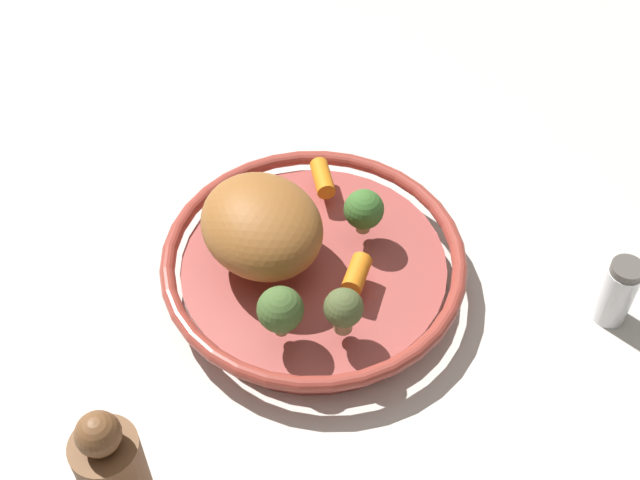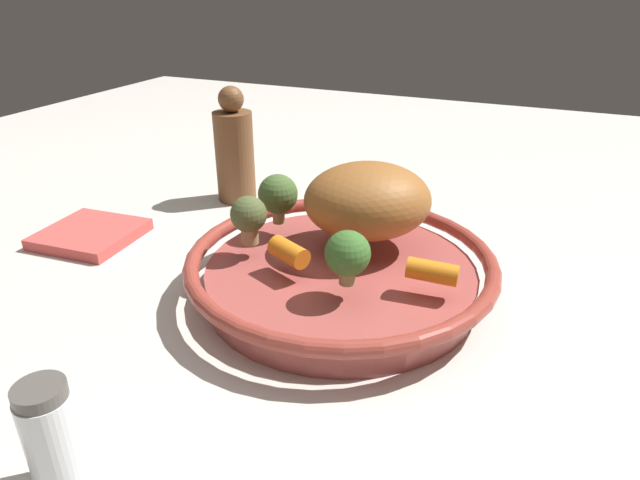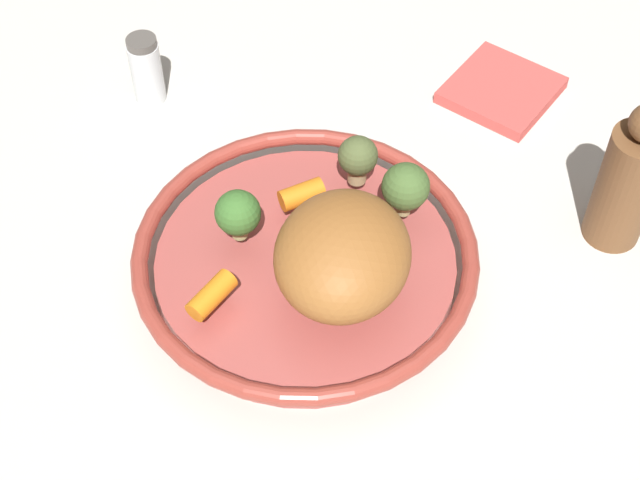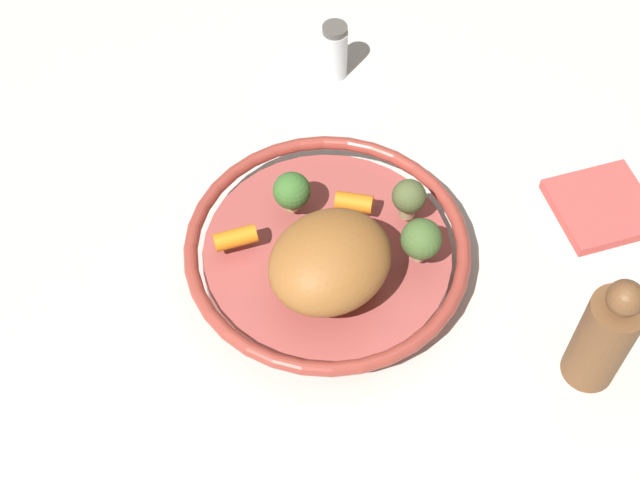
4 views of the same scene
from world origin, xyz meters
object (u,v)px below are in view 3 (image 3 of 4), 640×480
object	(u,v)px
broccoli_floret_edge	(406,187)
salt_shaker	(146,70)
serving_bowl	(305,263)
broccoli_floret_small	(238,213)
baby_carrot_right	(302,194)
dish_towel	(501,90)
roast_chicken_piece	(343,255)
baby_carrot_center	(212,295)
broccoli_floret_mid	(358,157)
pepper_mill	(628,182)

from	to	relation	value
broccoli_floret_edge	salt_shaker	xyz separation A→B (m)	(0.33, 0.01, -0.04)
serving_bowl	broccoli_floret_small	world-z (taller)	broccoli_floret_small
baby_carrot_right	salt_shaker	world-z (taller)	salt_shaker
broccoli_floret_small	dish_towel	distance (m)	0.37
broccoli_floret_edge	salt_shaker	distance (m)	0.34
baby_carrot_right	salt_shaker	size ratio (longest dim) A/B	0.51
roast_chicken_piece	dish_towel	xyz separation A→B (m)	(0.06, -0.34, -0.08)
roast_chicken_piece	broccoli_floret_edge	bearing A→B (deg)	-84.41
serving_bowl	baby_carrot_right	world-z (taller)	baby_carrot_right
serving_bowl	baby_carrot_center	distance (m)	0.10
salt_shaker	baby_carrot_center	bearing A→B (deg)	147.56
broccoli_floret_mid	broccoli_floret_small	distance (m)	0.13
serving_bowl	dish_towel	xyz separation A→B (m)	(0.01, -0.33, -0.02)
baby_carrot_center	broccoli_floret_mid	size ratio (longest dim) A/B	0.90
broccoli_floret_edge	pepper_mill	size ratio (longest dim) A/B	0.35
baby_carrot_right	pepper_mill	world-z (taller)	pepper_mill
serving_bowl	broccoli_floret_edge	bearing A→B (deg)	-114.00
roast_chicken_piece	broccoli_floret_edge	world-z (taller)	roast_chicken_piece
broccoli_floret_mid	broccoli_floret_small	xyz separation A→B (m)	(0.04, 0.12, -0.00)
broccoli_floret_mid	broccoli_floret_edge	distance (m)	0.06
serving_bowl	broccoli_floret_edge	xyz separation A→B (m)	(-0.04, -0.09, 0.06)
pepper_mill	broccoli_floret_mid	bearing A→B (deg)	34.83
baby_carrot_right	broccoli_floret_mid	xyz separation A→B (m)	(-0.02, -0.06, 0.02)
serving_bowl	pepper_mill	world-z (taller)	pepper_mill
roast_chicken_piece	pepper_mill	xyz separation A→B (m)	(-0.14, -0.24, -0.01)
salt_shaker	dish_towel	distance (m)	0.39
roast_chicken_piece	baby_carrot_center	bearing A→B (deg)	51.16
broccoli_floret_edge	broccoli_floret_small	bearing A→B (deg)	51.26
baby_carrot_center	salt_shaker	xyz separation A→B (m)	(0.27, -0.17, -0.02)
serving_bowl	pepper_mill	xyz separation A→B (m)	(-0.19, -0.24, 0.05)
roast_chicken_piece	pepper_mill	bearing A→B (deg)	-118.94
pepper_mill	baby_carrot_right	bearing A→B (deg)	41.28
roast_chicken_piece	broccoli_floret_mid	size ratio (longest dim) A/B	2.61
salt_shaker	pepper_mill	size ratio (longest dim) A/B	0.50
broccoli_floret_small	salt_shaker	world-z (taller)	broccoli_floret_small
serving_bowl	dish_towel	distance (m)	0.33
broccoli_floret_mid	broccoli_floret_edge	bearing A→B (deg)	176.70
roast_chicken_piece	broccoli_floret_mid	distance (m)	0.12
serving_bowl	roast_chicken_piece	size ratio (longest dim) A/B	2.35
baby_carrot_right	pepper_mill	xyz separation A→B (m)	(-0.22, -0.20, 0.01)
roast_chicken_piece	salt_shaker	xyz separation A→B (m)	(0.34, -0.09, -0.05)
broccoli_floret_edge	pepper_mill	distance (m)	0.20
broccoli_floret_mid	salt_shaker	distance (m)	0.28
baby_carrot_right	broccoli_floret_small	size ratio (longest dim) A/B	0.80
serving_bowl	roast_chicken_piece	bearing A→B (deg)	169.69
serving_bowl	salt_shaker	xyz separation A→B (m)	(0.29, -0.08, 0.01)
salt_shaker	broccoli_floret_mid	bearing A→B (deg)	-176.47
dish_towel	serving_bowl	bearing A→B (deg)	90.94
baby_carrot_center	broccoli_floret_mid	xyz separation A→B (m)	(-0.00, -0.19, 0.02)
baby_carrot_right	broccoli_floret_edge	world-z (taller)	broccoli_floret_edge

